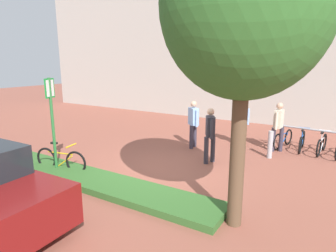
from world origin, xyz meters
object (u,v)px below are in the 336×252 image
Objects in this scene: tree_sidewalk at (246,6)px; bike_at_sign at (61,160)px; bollard_steel at (270,145)px; person_shirt_blue at (278,124)px; person_suited_navy at (210,132)px; person_shirt_white at (193,121)px; bike_rack_cluster at (322,144)px; parking_sign_post at (52,112)px; person_casual_tan at (241,120)px.

tree_sidewalk is 6.28m from bike_at_sign.
person_shirt_blue is at bearing 87.22° from bollard_steel.
person_suited_navy is 1.00× the size of person_shirt_white.
bike_at_sign is 4.66m from person_shirt_white.
tree_sidewalk is at bearing -100.76° from bike_rack_cluster.
bike_at_sign is 0.52× the size of bike_rack_cluster.
parking_sign_post is 1.55× the size of person_shirt_white.
bollard_steel is 0.52× the size of person_casual_tan.
bike_rack_cluster is 4.42m from person_shirt_white.
person_suited_navy is (-1.81, 2.98, -3.00)m from tree_sidewalk.
person_casual_tan is at bearing 84.41° from person_suited_navy.
person_casual_tan reaches higher than bike_rack_cluster.
person_shirt_blue is 2.78m from person_suited_navy.
bollard_steel is at bearing 41.98° from bike_at_sign.
bike_rack_cluster is at bearing 44.23° from bollard_steel.
tree_sidewalk is 3.25× the size of person_shirt_white.
tree_sidewalk is 3.25× the size of person_casual_tan.
parking_sign_post reaches higher than person_casual_tan.
parking_sign_post is 2.97× the size of bollard_steel.
bollard_steel is 0.52× the size of person_suited_navy.
bollard_steel is at bearing 43.90° from person_suited_navy.
bike_rack_cluster is 1.85× the size of person_casual_tan.
parking_sign_post is 1.55× the size of person_suited_navy.
tree_sidewalk is 3.37× the size of bike_at_sign.
parking_sign_post is 7.28m from person_shirt_blue.
person_shirt_white reaches higher than bollard_steel.
tree_sidewalk is at bearing -86.04° from bollard_steel.
bike_rack_cluster is 1.85× the size of person_shirt_white.
bollard_steel is (4.82, 4.34, 0.10)m from bike_at_sign.
person_shirt_white is at bearing -140.84° from person_casual_tan.
tree_sidewalk is at bearing -87.14° from person_shirt_blue.
parking_sign_post is 6.48m from person_casual_tan.
person_shirt_blue and person_shirt_white have the same top height.
person_suited_navy is at bearing 41.90° from parking_sign_post.
person_suited_navy is (-0.23, -2.32, 0.00)m from person_casual_tan.
bike_rack_cluster is 1.85× the size of person_suited_navy.
bollard_steel is 2.15m from person_suited_navy.
tree_sidewalk is 5.64m from parking_sign_post.
bike_rack_cluster is 1.59m from person_shirt_blue.
person_shirt_white is (-1.39, -1.13, 0.00)m from person_casual_tan.
bike_at_sign is 7.15m from person_shirt_blue.
parking_sign_post is 1.39m from bike_at_sign.
person_shirt_white is at bearing 125.41° from tree_sidewalk.
bike_at_sign is at bearing -133.05° from person_shirt_blue.
tree_sidewalk is 6.93m from bike_rack_cluster.
person_shirt_white reaches higher than bike_rack_cluster.
person_casual_tan is (-1.58, 5.30, -3.00)m from tree_sidewalk.
parking_sign_post reaches higher than person_shirt_white.
person_shirt_blue reaches higher than bike_at_sign.
person_casual_tan is at bearing 145.35° from bollard_steel.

